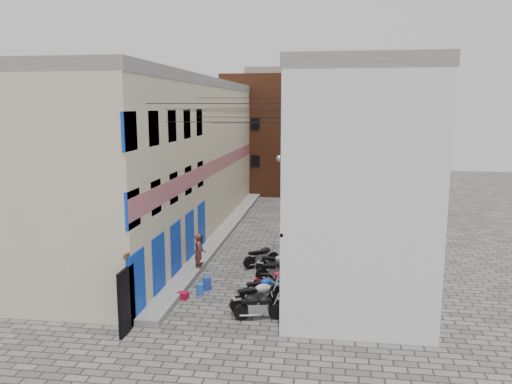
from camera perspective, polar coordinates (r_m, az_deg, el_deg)
The scene contains 21 objects.
ground at distance 17.34m, azimuth -5.89°, elevation -15.57°, with size 90.00×90.00×0.00m, color #4E4C49.
plinth at distance 29.71m, azimuth -3.58°, elevation -4.43°, with size 0.90×26.00×0.25m, color slate.
building_left at distance 29.65m, azimuth -9.25°, elevation 4.02°, with size 5.10×27.00×9.00m.
building_right at distance 28.33m, azimuth 10.44°, elevation 3.74°, with size 5.94×26.00×9.00m.
building_far_brick_left at distance 43.64m, azimuth 0.51°, elevation 6.62°, with size 6.00×6.00×10.00m, color brown.
building_far_brick_right at distance 45.31m, azimuth 7.16°, elevation 5.39°, with size 5.00×6.00×8.00m, color brown.
building_far_concrete at distance 49.36m, azimuth 3.79°, elevation 7.54°, with size 8.00×5.00×11.00m, color slate.
far_shopfront at distance 41.03m, azimuth 2.73°, elevation 1.07°, with size 2.00×0.30×2.40m, color black.
overhead_wires at distance 23.15m, azimuth -1.51°, elevation 9.07°, with size 5.80×13.02×1.32m.
motorcycle_a at distance 17.91m, azimuth 0.33°, elevation -12.86°, with size 0.56×1.78×1.03m, color black, non-canonical shape.
motorcycle_b at distance 18.61m, azimuth 0.15°, elevation -11.65°, with size 0.67×2.11×1.22m, color #ACADB1, non-canonical shape.
motorcycle_c at distance 19.62m, azimuth 0.68°, elevation -10.81°, with size 0.56×1.76×1.02m, color #0B3AAF, non-canonical shape.
motorcycle_d at distance 20.50m, azimuth 2.13°, elevation -9.91°, with size 0.55×1.75×1.01m, color #BB0D30, non-canonical shape.
motorcycle_e at distance 21.48m, azimuth 2.45°, elevation -8.87°, with size 0.59×1.88×1.09m, color black, non-canonical shape.
motorcycle_f at distance 22.36m, azimuth 2.38°, elevation -8.09°, with size 0.60×1.91×1.11m, color #B0B1B5, non-canonical shape.
motorcycle_g at distance 23.43m, azimuth 0.65°, elevation -7.23°, with size 0.60×1.91×1.11m, color black, non-canonical shape.
person_a at distance 22.59m, azimuth -6.55°, elevation -6.69°, with size 0.57×0.37×1.56m, color brown.
person_b at distance 22.88m, azimuth -6.35°, elevation -6.61°, with size 0.71×0.55×1.45m, color #33354D.
water_jug_near at distance 20.26m, azimuth -6.41°, elevation -11.01°, with size 0.31×0.31×0.48m, color blue.
water_jug_far at distance 20.81m, azimuth -5.63°, elevation -10.34°, with size 0.34×0.34×0.54m, color blue.
red_crate at distance 20.04m, azimuth -8.37°, elevation -11.63°, with size 0.42×0.31×0.26m, color #A10B2B.
Camera 1 is at (3.97, -15.17, 7.41)m, focal length 35.00 mm.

